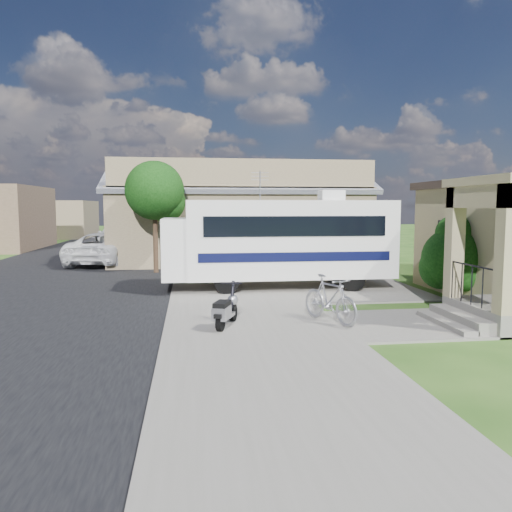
{
  "coord_description": "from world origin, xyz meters",
  "views": [
    {
      "loc": [
        -2.39,
        -11.77,
        2.74
      ],
      "look_at": [
        -0.5,
        2.5,
        1.3
      ],
      "focal_mm": 35.0,
      "sensor_mm": 36.0,
      "label": 1
    }
  ],
  "objects": [
    {
      "name": "street_tree_c",
      "position": [
        -3.7,
        28.05,
        3.1
      ],
      "size": [
        2.44,
        2.4,
        4.42
      ],
      "color": "black",
      "rests_on": "ground"
    },
    {
      "name": "shrub",
      "position": [
        5.34,
        1.95,
        1.27
      ],
      "size": [
        2.03,
        1.94,
        2.49
      ],
      "color": "black",
      "rests_on": "ground"
    },
    {
      "name": "pickup_truck",
      "position": [
        -6.23,
        12.43,
        0.76
      ],
      "size": [
        3.57,
        5.84,
        1.51
      ],
      "primitive_type": "imported",
      "rotation": [
        0.0,
        0.0,
        2.93
      ],
      "color": "white",
      "rests_on": "ground"
    },
    {
      "name": "garden_hose",
      "position": [
        3.74,
        -0.31,
        0.09
      ],
      "size": [
        0.39,
        0.39,
        0.17
      ],
      "primitive_type": "cylinder",
      "color": "#136113",
      "rests_on": "ground"
    },
    {
      "name": "street_tree_a",
      "position": [
        -3.7,
        9.05,
        3.25
      ],
      "size": [
        2.44,
        2.4,
        4.58
      ],
      "color": "black",
      "rests_on": "ground"
    },
    {
      "name": "van",
      "position": [
        -6.73,
        19.8,
        0.87
      ],
      "size": [
        3.0,
        6.18,
        1.73
      ],
      "primitive_type": "imported",
      "rotation": [
        0.0,
        0.0,
        0.1
      ],
      "color": "white",
      "rests_on": "ground"
    },
    {
      "name": "sidewalk_slab",
      "position": [
        -1.0,
        10.0,
        0.03
      ],
      "size": [
        4.0,
        80.0,
        0.06
      ],
      "primitive_type": "cube",
      "color": "slate",
      "rests_on": "ground"
    },
    {
      "name": "scooter",
      "position": [
        -1.63,
        -0.88,
        0.43
      ],
      "size": [
        0.75,
        1.4,
        0.95
      ],
      "rotation": [
        0.0,
        0.0,
        -0.36
      ],
      "color": "black",
      "rests_on": "ground"
    },
    {
      "name": "distant_bldg_near",
      "position": [
        -15.0,
        34.0,
        1.6
      ],
      "size": [
        8.0,
        7.0,
        3.2
      ],
      "primitive_type": "cube",
      "color": "#76644A",
      "rests_on": "ground"
    },
    {
      "name": "warehouse",
      "position": [
        0.0,
        13.97,
        1.99
      ],
      "size": [
        12.5,
        8.4,
        5.04
      ],
      "color": "#76644A",
      "rests_on": "ground"
    },
    {
      "name": "street_tree_b",
      "position": [
        -3.7,
        19.05,
        3.39
      ],
      "size": [
        2.44,
        2.4,
        4.73
      ],
      "color": "black",
      "rests_on": "ground"
    },
    {
      "name": "bicycle",
      "position": [
        0.79,
        -0.75,
        0.55
      ],
      "size": [
        1.23,
        1.87,
        1.09
      ],
      "primitive_type": "imported",
      "rotation": [
        0.0,
        0.0,
        0.43
      ],
      "color": "#A1A1A8",
      "rests_on": "ground"
    },
    {
      "name": "street_slab",
      "position": [
        -7.5,
        10.0,
        0.01
      ],
      "size": [
        9.0,
        80.0,
        0.02
      ],
      "primitive_type": "cube",
      "color": "black",
      "rests_on": "ground"
    },
    {
      "name": "ground",
      "position": [
        0.0,
        0.0,
        0.0
      ],
      "size": [
        120.0,
        120.0,
        0.0
      ],
      "primitive_type": "plane",
      "color": "#204612"
    },
    {
      "name": "walk_slab",
      "position": [
        3.0,
        -1.0,
        0.03
      ],
      "size": [
        4.0,
        3.0,
        0.05
      ],
      "primitive_type": "cube",
      "color": "slate",
      "rests_on": "ground"
    },
    {
      "name": "driveway_slab",
      "position": [
        1.5,
        4.5,
        0.03
      ],
      "size": [
        7.0,
        6.0,
        0.05
      ],
      "primitive_type": "cube",
      "color": "slate",
      "rests_on": "ground"
    },
    {
      "name": "motorhome",
      "position": [
        0.57,
        4.47,
        1.65
      ],
      "size": [
        7.48,
        2.46,
        3.83
      ],
      "rotation": [
        0.0,
        0.0,
        -0.0
      ],
      "color": "silver",
      "rests_on": "ground"
    }
  ]
}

